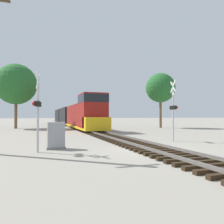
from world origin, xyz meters
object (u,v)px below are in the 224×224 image
(freight_train, at_px, (70,116))
(crossing_signal_near, at_px, (37,106))
(tree_mid_background, at_px, (16,84))
(relay_cabinet, at_px, (56,136))
(tree_far_right, at_px, (160,88))
(crossing_signal_far, at_px, (173,108))

(freight_train, distance_m, crossing_signal_near, 33.52)
(freight_train, xyz_separation_m, tree_mid_background, (-9.55, -8.26, 4.93))
(relay_cabinet, relative_size, tree_mid_background, 0.16)
(tree_far_right, bearing_deg, relay_cabinet, -134.77)
(crossing_signal_far, bearing_deg, relay_cabinet, 108.54)
(crossing_signal_near, height_order, relay_cabinet, crossing_signal_near)
(tree_far_right, bearing_deg, crossing_signal_near, -134.97)
(crossing_signal_near, distance_m, relay_cabinet, 2.20)
(tree_mid_background, bearing_deg, relay_cabinet, -79.57)
(freight_train, relative_size, relay_cabinet, 29.59)
(crossing_signal_near, bearing_deg, freight_train, -179.36)
(crossing_signal_near, height_order, tree_far_right, tree_far_right)
(relay_cabinet, bearing_deg, crossing_signal_near, -138.63)
(crossing_signal_far, distance_m, relay_cabinet, 9.17)
(crossing_signal_near, relative_size, tree_mid_background, 0.42)
(crossing_signal_near, distance_m, tree_mid_background, 25.29)
(freight_train, height_order, crossing_signal_far, crossing_signal_far)
(crossing_signal_far, xyz_separation_m, relay_cabinet, (-8.92, -1.19, -1.78))
(freight_train, height_order, crossing_signal_near, freight_train)
(crossing_signal_far, height_order, relay_cabinet, crossing_signal_far)
(freight_train, xyz_separation_m, crossing_signal_far, (3.74, -30.81, 0.58))
(crossing_signal_near, distance_m, tree_far_right, 27.38)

